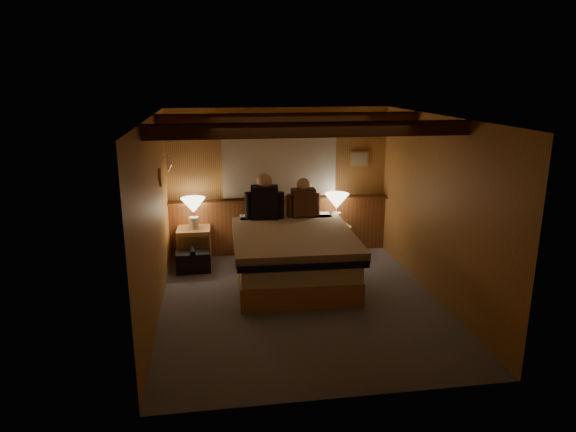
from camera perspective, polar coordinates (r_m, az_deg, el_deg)
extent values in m
plane|color=slate|center=(6.83, 1.44, -9.58)|extent=(4.20, 4.20, 0.00)
plane|color=#CE8B4D|center=(6.22, 1.59, 10.92)|extent=(4.20, 4.20, 0.00)
plane|color=#BE7F44|center=(8.44, -1.01, 3.84)|extent=(3.60, 0.00, 3.60)
plane|color=#BE7F44|center=(6.36, -14.65, -0.46)|extent=(0.00, 4.20, 4.20)
plane|color=#BE7F44|center=(6.96, 16.25, 0.76)|extent=(0.00, 4.20, 4.20)
plane|color=#BE7F44|center=(4.47, 6.29, -6.73)|extent=(3.60, 0.00, 3.60)
cube|color=brown|center=(8.57, -0.93, -1.16)|extent=(3.60, 0.12, 0.90)
cube|color=brown|center=(8.39, -0.89, 1.80)|extent=(3.60, 0.22, 0.04)
cylinder|color=#402810|center=(8.24, -0.96, 9.54)|extent=(2.10, 0.05, 0.05)
sphere|color=#402810|center=(8.16, -8.38, 9.33)|extent=(0.08, 0.08, 0.08)
sphere|color=#402810|center=(8.44, 6.21, 9.59)|extent=(0.08, 0.08, 0.08)
cube|color=beige|center=(8.32, -0.96, 5.77)|extent=(1.85, 0.08, 1.05)
cube|color=#402810|center=(5.64, 2.68, 9.55)|extent=(3.60, 0.15, 0.16)
cube|color=#402810|center=(7.11, 0.27, 10.74)|extent=(3.60, 0.15, 0.16)
cylinder|color=white|center=(7.81, -13.36, 6.60)|extent=(0.03, 0.55, 0.03)
torus|color=white|center=(7.68, -13.17, 5.56)|extent=(0.01, 0.21, 0.21)
torus|color=white|center=(7.90, -13.05, 5.83)|extent=(0.01, 0.21, 0.21)
cube|color=tan|center=(8.64, 7.95, 6.32)|extent=(0.30, 0.03, 0.25)
cube|color=beige|center=(8.63, 7.98, 6.30)|extent=(0.24, 0.01, 0.19)
cube|color=tan|center=(7.51, 0.51, -5.92)|extent=(1.65, 2.16, 0.32)
cube|color=white|center=(7.41, 0.51, -3.85)|extent=(1.61, 2.12, 0.25)
cube|color=black|center=(7.11, 0.80, -3.34)|extent=(1.69, 1.74, 0.08)
cube|color=#CE918E|center=(7.22, 0.65, -2.43)|extent=(1.74, 1.95, 0.13)
cube|color=white|center=(8.09, -3.08, -0.65)|extent=(0.64, 0.38, 0.17)
cube|color=white|center=(8.18, 2.54, -0.46)|extent=(0.64, 0.38, 0.17)
cube|color=tan|center=(8.27, -10.36, -3.23)|extent=(0.53, 0.48, 0.57)
cube|color=brown|center=(8.02, -10.47, -2.96)|extent=(0.46, 0.03, 0.20)
cube|color=brown|center=(8.10, -10.40, -4.49)|extent=(0.46, 0.03, 0.20)
cylinder|color=white|center=(8.02, -10.47, -2.96)|extent=(0.03, 0.03, 0.03)
cylinder|color=white|center=(8.10, -10.40, -4.49)|extent=(0.03, 0.03, 0.03)
cube|color=tan|center=(8.52, 5.09, -2.64)|extent=(0.52, 0.47, 0.52)
cube|color=brown|center=(8.31, 5.58, -2.37)|extent=(0.43, 0.07, 0.18)
cube|color=brown|center=(8.37, 5.55, -3.73)|extent=(0.43, 0.07, 0.18)
cylinder|color=white|center=(8.31, 5.58, -2.37)|extent=(0.03, 0.03, 0.03)
cylinder|color=white|center=(8.37, 5.55, -3.73)|extent=(0.03, 0.03, 0.03)
cylinder|color=white|center=(8.14, -10.40, -0.74)|extent=(0.15, 0.15, 0.19)
cylinder|color=white|center=(8.11, -10.44, 0.11)|extent=(0.03, 0.03, 0.10)
cone|color=#FFEAC6|center=(8.07, -10.49, 1.18)|extent=(0.38, 0.38, 0.23)
cylinder|color=white|center=(8.44, 5.39, -0.27)|extent=(0.15, 0.15, 0.20)
cylinder|color=white|center=(8.41, 5.42, 0.59)|extent=(0.03, 0.03, 0.11)
cone|color=#FFEAC6|center=(8.37, 5.44, 1.68)|extent=(0.39, 0.39, 0.24)
cube|color=black|center=(7.91, -2.63, 1.41)|extent=(0.44, 0.28, 0.54)
cylinder|color=black|center=(7.92, -4.35, 1.09)|extent=(0.13, 0.13, 0.43)
cylinder|color=black|center=(7.92, -0.90, 1.13)|extent=(0.13, 0.13, 0.43)
sphere|color=tan|center=(7.83, -2.66, 3.88)|extent=(0.24, 0.24, 0.24)
cube|color=#452C1B|center=(8.03, 1.71, 1.39)|extent=(0.37, 0.23, 0.47)
cylinder|color=#452C1B|center=(8.00, 0.25, 1.05)|extent=(0.11, 0.11, 0.38)
cylinder|color=#452C1B|center=(8.09, 3.14, 1.20)|extent=(0.11, 0.11, 0.38)
sphere|color=tan|center=(7.97, 1.73, 3.50)|extent=(0.21, 0.21, 0.21)
cube|color=black|center=(7.94, -10.47, -5.00)|extent=(0.53, 0.33, 0.31)
cylinder|color=black|center=(7.89, -10.54, -3.81)|extent=(0.09, 0.31, 0.08)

